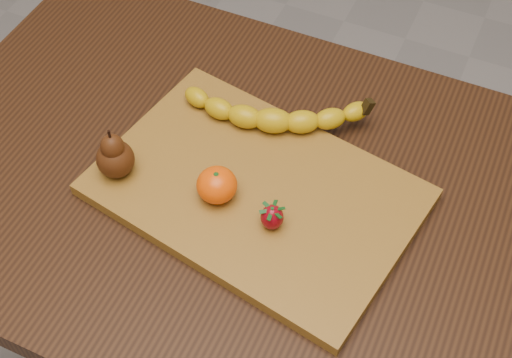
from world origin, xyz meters
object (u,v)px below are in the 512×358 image
at_px(cutting_board, 256,192).
at_px(pear, 114,152).
at_px(mandarin, 217,185).
at_px(table, 231,217).

height_order(cutting_board, pear, pear).
bearing_deg(pear, cutting_board, 15.85).
relative_size(pear, mandarin, 1.49).
relative_size(table, mandarin, 17.19).
distance_m(pear, mandarin, 0.16).
xyz_separation_m(table, cutting_board, (0.05, -0.01, 0.11)).
xyz_separation_m(cutting_board, mandarin, (-0.04, -0.04, 0.03)).
bearing_deg(mandarin, table, 95.62).
height_order(cutting_board, mandarin, mandarin).
bearing_deg(table, cutting_board, -13.26).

